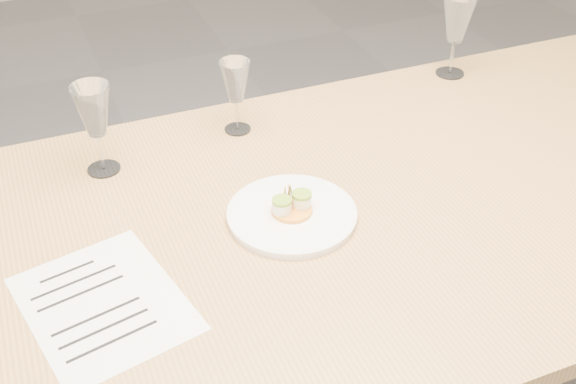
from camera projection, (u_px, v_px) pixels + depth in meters
name	position (u px, v px, depth m)	size (l,w,h in m)	color
dining_table	(267.00, 254.00, 1.44)	(2.40, 1.00, 0.75)	#B2864D
dinner_plate	(292.00, 213.00, 1.42)	(0.26, 0.26, 0.07)	white
recipe_sheet	(103.00, 304.00, 1.23)	(0.31, 0.36, 0.00)	white
wine_glass_2	(94.00, 113.00, 1.48)	(0.08, 0.08, 0.20)	white
wine_glass_3	(235.00, 83.00, 1.62)	(0.07, 0.07, 0.18)	white
wine_glass_4	(457.00, 21.00, 1.84)	(0.09, 0.09, 0.21)	white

